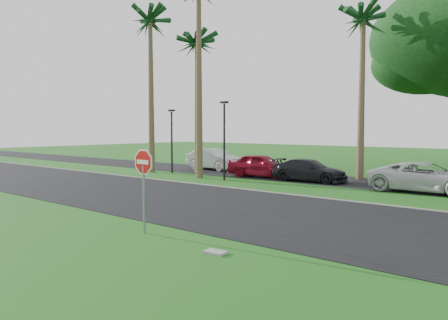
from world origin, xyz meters
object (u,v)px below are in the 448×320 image
object	(u,v)px
car_silver	(214,160)
car_dark	(309,171)
car_red	(262,166)
stop_sign_near	(144,173)
car_minivan	(426,178)

from	to	relation	value
car_silver	car_dark	bearing A→B (deg)	-95.30
car_silver	car_red	distance (m)	5.72
stop_sign_near	car_minivan	xyz separation A→B (m)	(4.03, 13.91, -1.06)
stop_sign_near	car_silver	distance (m)	19.45
car_silver	car_dark	world-z (taller)	car_silver
car_dark	car_minivan	bearing A→B (deg)	-95.72
car_silver	car_red	xyz separation A→B (m)	(5.44, -1.74, -0.04)
car_red	car_minivan	size ratio (longest dim) A/B	0.83
stop_sign_near	car_red	xyz separation A→B (m)	(-5.68, 14.17, -1.04)
stop_sign_near	car_dark	world-z (taller)	stop_sign_near
stop_sign_near	car_minivan	distance (m)	14.52
car_dark	car_minivan	distance (m)	6.38
car_minivan	car_red	bearing A→B (deg)	87.15
stop_sign_near	car_red	world-z (taller)	stop_sign_near
stop_sign_near	car_silver	size ratio (longest dim) A/B	0.56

